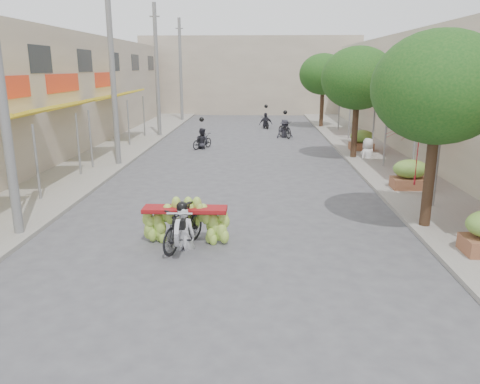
% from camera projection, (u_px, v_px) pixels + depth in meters
% --- Properties ---
extents(ground, '(120.00, 120.00, 0.00)m').
position_uv_depth(ground, '(215.00, 294.00, 9.16)').
color(ground, '#525257').
rests_on(ground, ground).
extents(sidewalk_left, '(4.00, 60.00, 0.12)m').
position_uv_depth(sidewalk_left, '(105.00, 153.00, 23.89)').
color(sidewalk_left, gray).
rests_on(sidewalk_left, ground).
extents(sidewalk_right, '(4.00, 60.00, 0.12)m').
position_uv_depth(sidewalk_right, '(381.00, 155.00, 23.37)').
color(sidewalk_right, gray).
rests_on(sidewalk_right, ground).
extents(far_building, '(20.00, 6.00, 7.00)m').
position_uv_depth(far_building, '(250.00, 75.00, 44.93)').
color(far_building, tan).
rests_on(far_building, ground).
extents(utility_pole_near, '(0.60, 0.24, 8.00)m').
position_uv_depth(utility_pole_near, '(0.00, 79.00, 11.22)').
color(utility_pole_near, slate).
rests_on(utility_pole_near, ground).
extents(utility_pole_mid, '(0.60, 0.24, 8.00)m').
position_uv_depth(utility_pole_mid, '(113.00, 74.00, 19.90)').
color(utility_pole_mid, slate).
rests_on(utility_pole_mid, ground).
extents(utility_pole_far, '(0.60, 0.24, 8.00)m').
position_uv_depth(utility_pole_far, '(157.00, 71.00, 28.59)').
color(utility_pole_far, slate).
rests_on(utility_pole_far, ground).
extents(utility_pole_back, '(0.60, 0.24, 8.00)m').
position_uv_depth(utility_pole_back, '(181.00, 70.00, 37.28)').
color(utility_pole_back, slate).
rests_on(utility_pole_back, ground).
extents(street_tree_near, '(3.40, 3.40, 5.25)m').
position_uv_depth(street_tree_near, '(439.00, 88.00, 11.84)').
color(street_tree_near, '#3A2719').
rests_on(street_tree_near, ground).
extents(street_tree_mid, '(3.40, 3.40, 5.25)m').
position_uv_depth(street_tree_mid, '(358.00, 78.00, 21.49)').
color(street_tree_mid, '#3A2719').
rests_on(street_tree_mid, ground).
extents(street_tree_far, '(3.40, 3.40, 5.25)m').
position_uv_depth(street_tree_far, '(323.00, 74.00, 33.08)').
color(street_tree_far, '#3A2719').
rests_on(street_tree_far, ground).
extents(produce_crate_mid, '(1.20, 0.88, 1.16)m').
position_uv_depth(produce_crate_mid, '(410.00, 172.00, 16.47)').
color(produce_crate_mid, brown).
rests_on(produce_crate_mid, ground).
extents(produce_crate_far, '(1.20, 0.88, 1.16)m').
position_uv_depth(produce_crate_far, '(362.00, 138.00, 24.19)').
color(produce_crate_far, brown).
rests_on(produce_crate_far, ground).
extents(banana_motorbike, '(2.20, 1.95, 2.00)m').
position_uv_depth(banana_motorbike, '(184.00, 220.00, 11.44)').
color(banana_motorbike, black).
rests_on(banana_motorbike, ground).
extents(market_umbrella, '(2.31, 2.31, 1.93)m').
position_uv_depth(market_umbrella, '(421.00, 125.00, 14.43)').
color(market_umbrella, '#AC1622').
rests_on(market_umbrella, ground).
extents(pedestrian, '(1.06, 1.01, 1.87)m').
position_uv_depth(pedestrian, '(369.00, 138.00, 22.02)').
color(pedestrian, white).
rests_on(pedestrian, ground).
extents(bg_motorbike_a, '(1.23, 1.54, 1.95)m').
position_uv_depth(bg_motorbike_a, '(202.00, 134.00, 25.21)').
color(bg_motorbike_a, black).
rests_on(bg_motorbike_a, ground).
extents(bg_motorbike_b, '(1.18, 1.94, 1.95)m').
position_uv_depth(bg_motorbike_b, '(285.00, 125.00, 29.10)').
color(bg_motorbike_b, black).
rests_on(bg_motorbike_b, ground).
extents(bg_motorbike_c, '(1.07, 1.49, 1.95)m').
position_uv_depth(bg_motorbike_c, '(266.00, 117.00, 33.53)').
color(bg_motorbike_c, black).
rests_on(bg_motorbike_c, ground).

